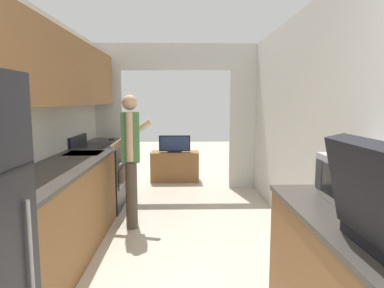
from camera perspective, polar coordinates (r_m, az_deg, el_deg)
name	(u,v)px	position (r m, az deg, el deg)	size (l,w,h in m)	color
wall_left	(28,101)	(3.55, -25.60, 6.45)	(0.38, 7.48, 2.50)	silver
wall_right	(340,136)	(3.06, 23.46, 1.18)	(0.06, 7.48, 2.50)	silver
wall_far_with_doorway	(176,105)	(5.93, -2.66, 6.45)	(3.16, 0.06, 2.50)	silver
counter_left	(72,202)	(3.94, -19.41, -9.13)	(0.62, 3.95, 0.92)	brown
range_oven	(100,177)	(5.06, -15.11, -5.29)	(0.66, 0.74, 1.06)	black
person	(131,157)	(4.21, -10.16, -2.16)	(0.52, 0.39, 1.61)	#4C4238
microwave	(356,180)	(2.35, 25.69, -5.38)	(0.34, 0.47, 0.28)	#B7B7BC
tv_cabinet	(175,166)	(6.61, -2.88, -3.73)	(0.91, 0.42, 0.57)	brown
television	(175,144)	(6.50, -2.91, 0.00)	(0.59, 0.16, 0.32)	black
knife	(112,139)	(5.62, -13.19, 0.75)	(0.11, 0.30, 0.02)	#B7B7BC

